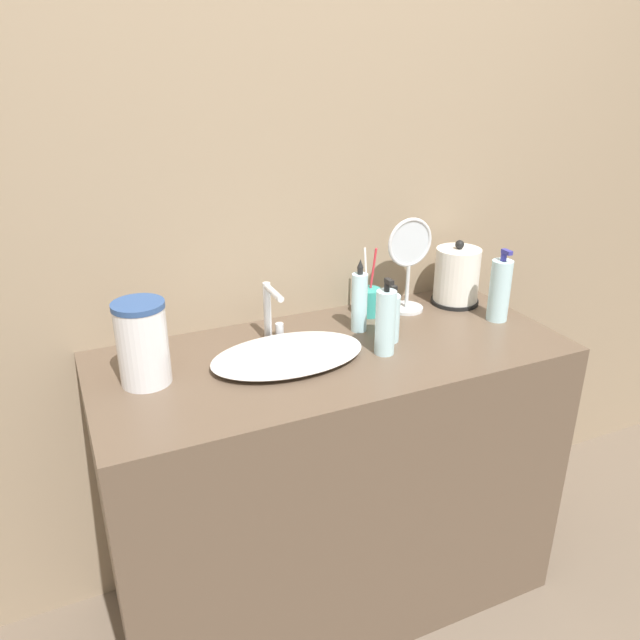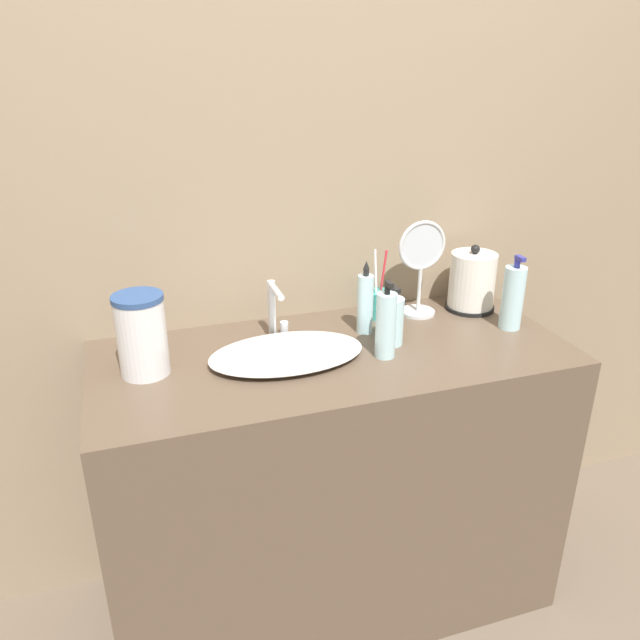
# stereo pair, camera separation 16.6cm
# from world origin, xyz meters

# --- Properties ---
(wall_back) EXTENTS (6.00, 0.04, 2.60)m
(wall_back) POSITION_xyz_m (0.00, 0.59, 1.30)
(wall_back) COLOR gray
(wall_back) RESTS_ON ground_plane
(vanity_counter) EXTENTS (1.30, 0.57, 0.87)m
(vanity_counter) POSITION_xyz_m (0.00, 0.28, 0.44)
(vanity_counter) COLOR brown
(vanity_counter) RESTS_ON ground_plane
(sink_basin) EXTENTS (0.42, 0.25, 0.04)m
(sink_basin) POSITION_xyz_m (-0.14, 0.28, 0.89)
(sink_basin) COLOR white
(sink_basin) RESTS_ON vanity_counter
(faucet) EXTENTS (0.06, 0.12, 0.17)m
(faucet) POSITION_xyz_m (-0.13, 0.42, 0.97)
(faucet) COLOR silver
(faucet) RESTS_ON vanity_counter
(electric_kettle) EXTENTS (0.15, 0.15, 0.21)m
(electric_kettle) POSITION_xyz_m (0.51, 0.44, 0.96)
(electric_kettle) COLOR black
(electric_kettle) RESTS_ON vanity_counter
(toothbrush_cup) EXTENTS (0.07, 0.07, 0.22)m
(toothbrush_cup) POSITION_xyz_m (0.21, 0.47, 0.92)
(toothbrush_cup) COLOR teal
(toothbrush_cup) RESTS_ON vanity_counter
(lotion_bottle) EXTENTS (0.06, 0.06, 0.17)m
(lotion_bottle) POSITION_xyz_m (0.17, 0.28, 0.94)
(lotion_bottle) COLOR silver
(lotion_bottle) RESTS_ON vanity_counter
(shampoo_bottle) EXTENTS (0.05, 0.05, 0.22)m
(shampoo_bottle) POSITION_xyz_m (0.12, 0.22, 0.97)
(shampoo_bottle) COLOR silver
(shampoo_bottle) RESTS_ON vanity_counter
(mouthwash_bottle) EXTENTS (0.06, 0.06, 0.22)m
(mouthwash_bottle) POSITION_xyz_m (0.55, 0.27, 0.97)
(mouthwash_bottle) COLOR silver
(mouthwash_bottle) RESTS_ON vanity_counter
(hand_cream_bottle) EXTENTS (0.05, 0.05, 0.22)m
(hand_cream_bottle) POSITION_xyz_m (0.13, 0.38, 0.96)
(hand_cream_bottle) COLOR silver
(hand_cream_bottle) RESTS_ON vanity_counter
(vanity_mirror) EXTENTS (0.15, 0.11, 0.30)m
(vanity_mirror) POSITION_xyz_m (0.34, 0.46, 1.04)
(vanity_mirror) COLOR silver
(vanity_mirror) RESTS_ON vanity_counter
(water_pitcher) EXTENTS (0.13, 0.13, 0.21)m
(water_pitcher) POSITION_xyz_m (-0.50, 0.32, 0.98)
(water_pitcher) COLOR silver
(water_pitcher) RESTS_ON vanity_counter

